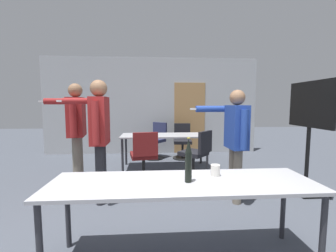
# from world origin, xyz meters

# --- Properties ---
(back_wall) EXTENTS (6.14, 0.12, 2.76)m
(back_wall) POSITION_xyz_m (0.03, 5.06, 1.37)
(back_wall) COLOR #B2B5B7
(back_wall) RESTS_ON ground_plane
(conference_table_near) EXTENTS (2.35, 0.68, 0.75)m
(conference_table_near) POSITION_xyz_m (0.29, 0.43, 0.69)
(conference_table_near) COLOR #A8A8AD
(conference_table_near) RESTS_ON ground_plane
(conference_table_far) EXTENTS (1.92, 0.75, 0.75)m
(conference_table_far) POSITION_xyz_m (0.29, 3.46, 0.68)
(conference_table_far) COLOR #A8A8AD
(conference_table_far) RESTS_ON ground_plane
(tv_screen) EXTENTS (0.44, 1.00, 1.80)m
(tv_screen) POSITION_xyz_m (2.52, 1.90, 1.12)
(tv_screen) COLOR black
(tv_screen) RESTS_ON ground_plane
(person_near_casual) EXTENTS (0.76, 0.59, 1.64)m
(person_near_casual) POSITION_xyz_m (1.22, 1.65, 0.99)
(person_near_casual) COLOR slate
(person_near_casual) RESTS_ON ground_plane
(person_left_plaid) EXTENTS (0.89, 0.69, 1.79)m
(person_left_plaid) POSITION_xyz_m (-1.33, 2.54, 1.08)
(person_left_plaid) COLOR slate
(person_left_plaid) RESTS_ON ground_plane
(person_far_watching) EXTENTS (0.80, 0.58, 1.78)m
(person_far_watching) POSITION_xyz_m (-0.75, 1.75, 1.09)
(person_far_watching) COLOR #28282D
(person_far_watching) RESTS_ON ground_plane
(office_chair_near_pushed) EXTENTS (0.68, 0.69, 0.94)m
(office_chair_near_pushed) POSITION_xyz_m (0.10, 4.40, 0.44)
(office_chair_near_pushed) COLOR black
(office_chair_near_pushed) RESTS_ON ground_plane
(office_chair_far_right) EXTENTS (0.54, 0.59, 0.95)m
(office_chair_far_right) POSITION_xyz_m (-0.14, 2.56, 0.45)
(office_chair_far_right) COLOR black
(office_chair_far_right) RESTS_ON ground_plane
(office_chair_far_left) EXTENTS (0.69, 0.68, 0.93)m
(office_chair_far_left) POSITION_xyz_m (0.88, 2.78, 0.43)
(office_chair_far_left) COLOR black
(office_chair_far_left) RESTS_ON ground_plane
(office_chair_mid_tucked) EXTENTS (0.52, 0.57, 0.91)m
(office_chair_mid_tucked) POSITION_xyz_m (0.81, 4.37, 0.42)
(office_chair_mid_tucked) COLOR black
(office_chair_mid_tucked) RESTS_ON ground_plane
(beer_bottle) EXTENTS (0.06, 0.06, 0.40)m
(beer_bottle) POSITION_xyz_m (0.34, 0.41, 0.94)
(beer_bottle) COLOR black
(beer_bottle) RESTS_ON conference_table_near
(drink_cup) EXTENTS (0.09, 0.09, 0.11)m
(drink_cup) POSITION_xyz_m (0.62, 0.56, 0.81)
(drink_cup) COLOR silver
(drink_cup) RESTS_ON conference_table_near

